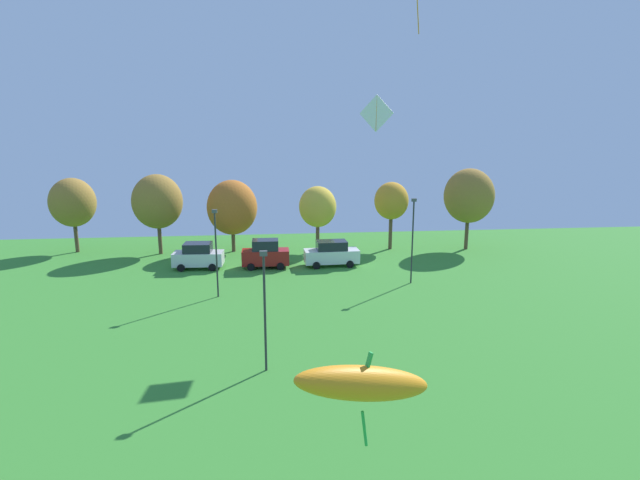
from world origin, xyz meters
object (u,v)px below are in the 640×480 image
kite_flying_5 (365,383)px  light_post_2 (413,236)px  parked_car_second_from_left (266,254)px  treeline_tree_2 (232,207)px  treeline_tree_0 (73,203)px  kite_flying_3 (376,113)px  treeline_tree_1 (157,202)px  treeline_tree_3 (318,207)px  treeline_tree_4 (391,201)px  parked_car_third_from_left (332,253)px  parked_car_leftmost (198,256)px  light_post_0 (265,304)px  light_post_1 (216,248)px  treeline_tree_5 (469,196)px

kite_flying_5 → light_post_2: 30.95m
parked_car_second_from_left → treeline_tree_2: (-3.15, 6.36, 3.16)m
kite_flying_5 → treeline_tree_0: kite_flying_5 is taller
kite_flying_3 → light_post_2: bearing=48.4°
kite_flying_5 → treeline_tree_1: size_ratio=0.34×
treeline_tree_3 → treeline_tree_4: (7.32, 0.16, 0.44)m
parked_car_third_from_left → treeline_tree_2: size_ratio=0.68×
parked_car_leftmost → treeline_tree_2: treeline_tree_2 is taller
treeline_tree_1 → parked_car_leftmost: bearing=-53.0°
parked_car_second_from_left → treeline_tree_1: size_ratio=0.53×
parked_car_leftmost → light_post_0: bearing=-70.7°
parked_car_second_from_left → treeline_tree_2: 7.77m
light_post_1 → treeline_tree_1: treeline_tree_1 is taller
light_post_0 → kite_flying_5: bearing=-83.7°
light_post_0 → treeline_tree_1: bearing=111.9°
kite_flying_5 → treeline_tree_5: size_ratio=0.33×
kite_flying_3 → treeline_tree_4: size_ratio=0.34×
parked_car_leftmost → light_post_2: bearing=-16.8°
light_post_1 → treeline_tree_5: treeline_tree_5 is taller
treeline_tree_2 → treeline_tree_4: (15.56, -0.51, 0.47)m
kite_flying_3 → treeline_tree_5: kite_flying_3 is taller
treeline_tree_4 → kite_flying_5: bearing=-104.6°
treeline_tree_5 → kite_flying_3: bearing=-130.0°
parked_car_second_from_left → treeline_tree_2: bearing=116.9°
light_post_1 → treeline_tree_4: size_ratio=0.94×
treeline_tree_0 → treeline_tree_5: 38.43m
kite_flying_3 → kite_flying_5: bearing=-102.4°
light_post_0 → treeline_tree_5: size_ratio=0.75×
treeline_tree_0 → treeline_tree_1: bearing=-11.0°
parked_car_third_from_left → parked_car_second_from_left: bearing=178.1°
parked_car_third_from_left → light_post_0: bearing=-109.0°
parked_car_second_from_left → treeline_tree_5: treeline_tree_5 is taller
treeline_tree_2 → treeline_tree_5: size_ratio=0.87×
light_post_0 → treeline_tree_3: bearing=78.6°
kite_flying_3 → treeline_tree_5: 21.15m
treeline_tree_0 → treeline_tree_1: treeline_tree_1 is taller
kite_flying_3 → parked_car_leftmost: size_ratio=0.54×
treeline_tree_1 → treeline_tree_2: size_ratio=1.09×
light_post_0 → kite_flying_3: bearing=51.3°
kite_flying_3 → treeline_tree_3: 18.02m
parked_car_third_from_left → treeline_tree_0: size_ratio=0.66×
treeline_tree_2 → treeline_tree_4: size_ratio=1.05×
kite_flying_3 → parked_car_second_from_left: kite_flying_3 is taller
treeline_tree_1 → kite_flying_5: bearing=-73.8°
parked_car_second_from_left → treeline_tree_4: treeline_tree_4 is taller
light_post_0 → treeline_tree_4: treeline_tree_4 is taller
parked_car_leftmost → treeline_tree_1: 8.23m
parked_car_second_from_left → light_post_0: bearing=-89.3°
light_post_1 → treeline_tree_2: size_ratio=0.89×
treeline_tree_1 → treeline_tree_4: treeline_tree_1 is taller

